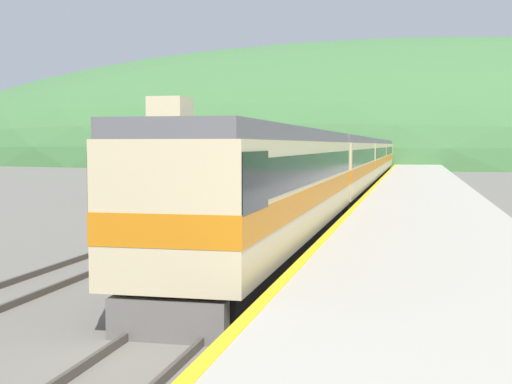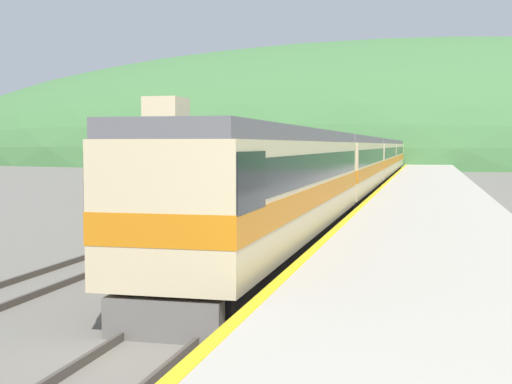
% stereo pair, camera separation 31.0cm
% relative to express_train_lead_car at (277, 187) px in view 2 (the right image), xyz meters
% --- Properties ---
extents(track_main, '(1.52, 180.00, 0.16)m').
position_rel_express_train_lead_car_xyz_m(track_main, '(0.00, 43.81, -2.15)').
color(track_main, '#4C443D').
rests_on(track_main, ground).
extents(track_siding, '(1.52, 180.00, 0.16)m').
position_rel_express_train_lead_car_xyz_m(track_siding, '(-4.94, 43.81, -2.15)').
color(track_siding, '#4C443D').
rests_on(track_siding, ground).
extents(platform, '(6.09, 140.00, 0.93)m').
position_rel_express_train_lead_car_xyz_m(platform, '(4.79, 23.81, -1.77)').
color(platform, '#BCB5A5').
rests_on(platform, ground).
extents(distant_hills, '(213.57, 96.11, 47.36)m').
position_rel_express_train_lead_car_xyz_m(distant_hills, '(0.00, 122.96, -2.23)').
color(distant_hills, '#477A42').
rests_on(distant_hills, ground).
extents(station_shed, '(5.94, 4.99, 4.39)m').
position_rel_express_train_lead_car_xyz_m(station_shed, '(-10.31, 23.13, -0.01)').
color(station_shed, slate).
rests_on(station_shed, ground).
extents(express_train_lead_car, '(2.92, 21.03, 4.43)m').
position_rel_express_train_lead_car_xyz_m(express_train_lead_car, '(0.00, 0.00, 0.00)').
color(express_train_lead_car, black).
rests_on(express_train_lead_car, ground).
extents(carriage_second, '(2.91, 20.30, 4.07)m').
position_rel_express_train_lead_car_xyz_m(carriage_second, '(0.00, 21.78, -0.01)').
color(carriage_second, black).
rests_on(carriage_second, ground).
extents(carriage_third, '(2.91, 20.30, 4.07)m').
position_rel_express_train_lead_car_xyz_m(carriage_third, '(0.00, 42.96, -0.01)').
color(carriage_third, black).
rests_on(carriage_third, ground).
extents(carriage_fourth, '(2.91, 20.30, 4.07)m').
position_rel_express_train_lead_car_xyz_m(carriage_fourth, '(0.00, 64.15, -0.01)').
color(carriage_fourth, black).
rests_on(carriage_fourth, ground).
extents(carriage_fifth, '(2.91, 20.30, 4.07)m').
position_rel_express_train_lead_car_xyz_m(carriage_fifth, '(0.00, 85.33, -0.01)').
color(carriage_fifth, black).
rests_on(carriage_fifth, ground).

